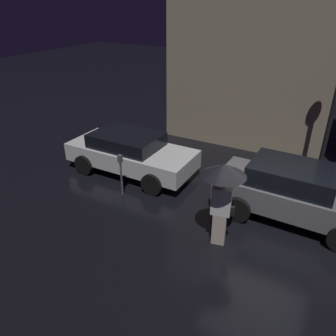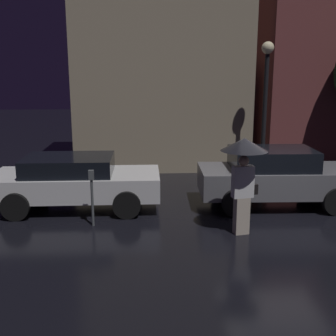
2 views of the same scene
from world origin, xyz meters
The scene contains 6 objects.
ground_plane centered at (0.00, 0.00, 0.00)m, with size 60.00×60.00×0.00m, color black.
building_facade_left centered at (-2.52, 6.50, 4.37)m, with size 6.21×3.00×8.74m.
parked_car_white centered at (-4.98, 1.37, 0.74)m, with size 4.29×1.99×1.37m.
parked_car_grey centered at (0.29, 1.28, 0.81)m, with size 4.12×1.88×1.54m.
pedestrian_with_umbrella centered at (-1.05, -0.63, 1.64)m, with size 1.01×1.01×2.14m.
parking_meter centered at (-4.37, 0.01, 0.82)m, with size 0.12×0.10×1.33m.
Camera 1 is at (0.92, -6.70, 5.31)m, focal length 35.00 mm.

